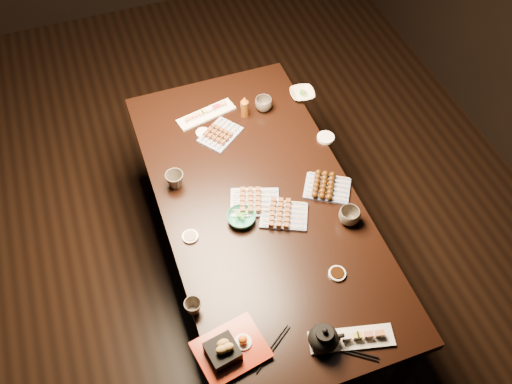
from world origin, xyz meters
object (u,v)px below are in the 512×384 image
(teacup_far_right, at_px, (264,104))
(yakitori_plate_right, at_px, (284,213))
(sushi_platter_near, at_px, (352,337))
(edamame_bowl_cream, at_px, (302,94))
(teapot, at_px, (324,337))
(sushi_platter_far, at_px, (206,113))
(teacup_mid_right, at_px, (349,216))
(teacup_far_left, at_px, (175,180))
(condiment_bottle, at_px, (245,106))
(dining_table, at_px, (259,245))
(tempura_tray, at_px, (231,346))
(yakitori_plate_center, at_px, (255,200))
(yakitori_plate_left, at_px, (220,132))
(edamame_bowl_green, at_px, (241,218))
(teacup_near_left, at_px, (193,307))

(teacup_far_right, bearing_deg, yakitori_plate_right, -102.66)
(sushi_platter_near, xyz_separation_m, edamame_bowl_cream, (0.35, 1.35, -0.00))
(sushi_platter_near, xyz_separation_m, teapot, (-0.11, 0.03, 0.04))
(sushi_platter_far, relative_size, yakitori_plate_right, 1.48)
(sushi_platter_far, relative_size, teacup_mid_right, 3.26)
(sushi_platter_far, xyz_separation_m, teacup_far_left, (-0.27, -0.40, 0.02))
(sushi_platter_near, distance_m, condiment_bottle, 1.32)
(dining_table, distance_m, sushi_platter_far, 0.75)
(dining_table, xyz_separation_m, teacup_far_right, (0.23, 0.58, 0.41))
(sushi_platter_near, height_order, teacup_far_left, teacup_far_left)
(sushi_platter_far, relative_size, teacup_far_left, 3.59)
(teacup_far_left, xyz_separation_m, condiment_bottle, (0.46, 0.33, 0.02))
(tempura_tray, relative_size, teacup_far_right, 2.88)
(sushi_platter_far, bearing_deg, tempura_tray, 64.90)
(yakitori_plate_center, xyz_separation_m, edamame_bowl_cream, (0.49, 0.60, -0.01))
(sushi_platter_near, relative_size, sushi_platter_far, 1.07)
(teacup_far_left, bearing_deg, sushi_platter_far, 55.98)
(yakitori_plate_center, relative_size, teacup_far_left, 2.55)
(edamame_bowl_cream, distance_m, teapot, 1.41)
(yakitori_plate_left, bearing_deg, teacup_mid_right, -97.76)
(sushi_platter_near, bearing_deg, edamame_bowl_green, 121.56)
(edamame_bowl_green, xyz_separation_m, edamame_bowl_cream, (0.58, 0.67, -0.00))
(edamame_bowl_green, bearing_deg, dining_table, 31.01)
(teacup_far_left, bearing_deg, yakitori_plate_right, -39.36)
(yakitori_plate_center, height_order, teacup_near_left, teacup_near_left)
(yakitori_plate_right, height_order, teacup_far_left, teacup_far_left)
(yakitori_plate_right, bearing_deg, yakitori_plate_left, 127.11)
(teacup_far_left, bearing_deg, dining_table, -34.10)
(dining_table, relative_size, yakitori_plate_right, 8.42)
(edamame_bowl_cream, bearing_deg, yakitori_plate_right, -118.56)
(condiment_bottle, bearing_deg, edamame_bowl_cream, 5.31)
(tempura_tray, height_order, condiment_bottle, condiment_bottle)
(sushi_platter_near, bearing_deg, dining_table, 111.80)
(yakitori_plate_left, height_order, teapot, teapot)
(edamame_bowl_green, bearing_deg, edamame_bowl_cream, 49.09)
(edamame_bowl_green, distance_m, teacup_mid_right, 0.49)
(edamame_bowl_cream, bearing_deg, condiment_bottle, -174.69)
(teacup_far_left, distance_m, teapot, 1.02)
(yakitori_plate_right, bearing_deg, condiment_bottle, 111.56)
(edamame_bowl_cream, distance_m, tempura_tray, 1.48)
(tempura_tray, height_order, teacup_mid_right, tempura_tray)
(yakitori_plate_right, bearing_deg, teacup_far_left, 166.02)
(teapot, bearing_deg, edamame_bowl_cream, 86.86)
(sushi_platter_near, bearing_deg, condiment_bottle, 102.96)
(teacup_far_left, bearing_deg, edamame_bowl_cream, 24.44)
(sushi_platter_far, relative_size, teapot, 2.22)
(tempura_tray, bearing_deg, condiment_bottle, 58.24)
(teacup_mid_right, distance_m, teacup_far_right, 0.82)
(yakitori_plate_center, height_order, edamame_bowl_green, yakitori_plate_center)
(yakitori_plate_center, xyz_separation_m, teacup_far_left, (-0.32, 0.23, 0.01))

